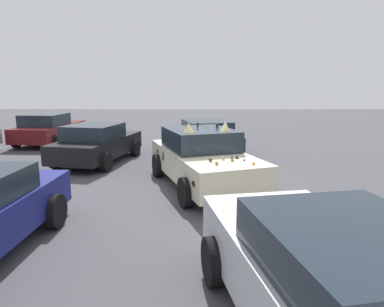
% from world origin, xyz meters
% --- Properties ---
extents(ground_plane, '(60.00, 60.00, 0.00)m').
position_xyz_m(ground_plane, '(0.00, 0.00, 0.00)').
color(ground_plane, '#47474C').
extents(art_car_decorated, '(4.72, 3.13, 1.77)m').
position_xyz_m(art_car_decorated, '(0.06, 0.02, 0.76)').
color(art_car_decorated, beige).
rests_on(art_car_decorated, ground).
extents(parked_sedan_row_back_center, '(4.21, 2.28, 1.40)m').
position_xyz_m(parked_sedan_row_back_center, '(6.79, 6.95, 0.69)').
color(parked_sedan_row_back_center, '#5B1419').
rests_on(parked_sedan_row_back_center, ground).
extents(parked_sedan_far_right, '(4.35, 2.54, 1.45)m').
position_xyz_m(parked_sedan_far_right, '(-5.72, -1.13, 0.74)').
color(parked_sedan_far_right, silver).
rests_on(parked_sedan_far_right, ground).
extents(parked_sedan_behind_right, '(4.40, 2.71, 1.34)m').
position_xyz_m(parked_sedan_behind_right, '(4.40, -0.19, 0.68)').
color(parked_sedan_behind_right, black).
rests_on(parked_sedan_behind_right, ground).
extents(parked_sedan_behind_left, '(4.25, 2.57, 1.36)m').
position_xyz_m(parked_sedan_behind_left, '(2.89, 3.63, 0.68)').
color(parked_sedan_behind_left, black).
rests_on(parked_sedan_behind_left, ground).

